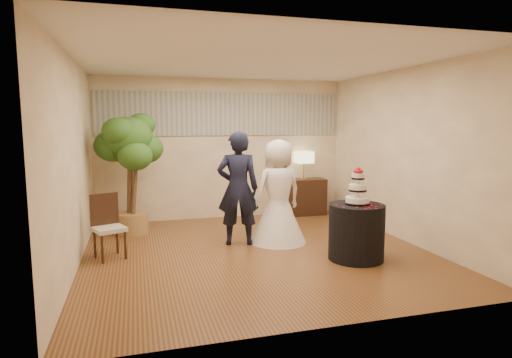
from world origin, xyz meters
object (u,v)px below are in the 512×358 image
object	(u,v)px
side_chair	(109,227)
ficus_tree	(130,173)
bride	(278,191)
wedding_cake	(358,186)
table_lamp	(304,165)
cake_table	(356,232)
console	(303,197)
groom	(238,188)

from	to	relation	value
side_chair	ficus_tree	bearing A→B (deg)	56.51
bride	wedding_cake	world-z (taller)	bride
wedding_cake	table_lamp	distance (m)	3.02
cake_table	table_lamp	distance (m)	3.09
wedding_cake	table_lamp	size ratio (longest dim) A/B	0.91
wedding_cake	bride	bearing A→B (deg)	123.98
console	table_lamp	distance (m)	0.67
table_lamp	ficus_tree	size ratio (longest dim) A/B	0.27
table_lamp	ficus_tree	world-z (taller)	ficus_tree
console	table_lamp	xyz separation A→B (m)	(0.00, 0.00, 0.67)
bride	console	size ratio (longest dim) A/B	1.83
console	ficus_tree	size ratio (longest dim) A/B	0.42
wedding_cake	ficus_tree	distance (m)	3.87
groom	side_chair	world-z (taller)	groom
bride	side_chair	distance (m)	2.62
ficus_tree	console	bearing A→B (deg)	10.35
groom	cake_table	world-z (taller)	groom
ficus_tree	table_lamp	bearing A→B (deg)	10.35
bride	cake_table	bearing A→B (deg)	111.52
ficus_tree	side_chair	xyz separation A→B (m)	(-0.29, -1.37, -0.61)
table_lamp	side_chair	distance (m)	4.31
table_lamp	ficus_tree	xyz separation A→B (m)	(-3.49, -0.64, 0.02)
console	groom	bearing A→B (deg)	-134.69
console	ficus_tree	bearing A→B (deg)	-168.49
table_lamp	side_chair	xyz separation A→B (m)	(-3.77, -2.01, -0.59)
groom	console	bearing A→B (deg)	-123.84
table_lamp	cake_table	bearing A→B (deg)	-97.81
groom	bride	bearing A→B (deg)	-172.84
cake_table	bride	bearing A→B (deg)	123.98
groom	bride	distance (m)	0.66
console	table_lamp	bearing A→B (deg)	0.00
wedding_cake	table_lamp	world-z (taller)	table_lamp
cake_table	ficus_tree	world-z (taller)	ficus_tree
wedding_cake	side_chair	bearing A→B (deg)	163.64
table_lamp	side_chair	size ratio (longest dim) A/B	0.63
groom	side_chair	size ratio (longest dim) A/B	1.96
cake_table	ficus_tree	distance (m)	3.93
wedding_cake	side_chair	distance (m)	3.55
groom	ficus_tree	distance (m)	2.01
table_lamp	side_chair	bearing A→B (deg)	-151.99
bride	ficus_tree	world-z (taller)	ficus_tree
console	bride	bearing A→B (deg)	-121.64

